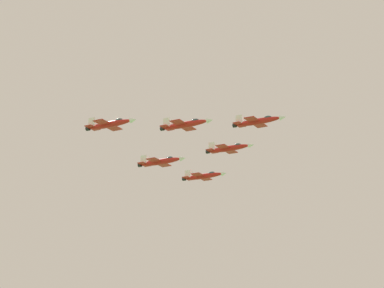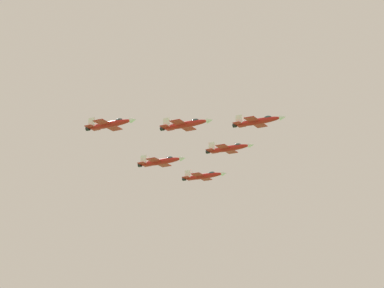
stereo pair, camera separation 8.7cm
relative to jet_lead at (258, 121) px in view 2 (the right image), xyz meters
name	(u,v)px [view 2 (the right image)]	position (x,y,z in m)	size (l,w,h in m)	color
jet_lead	(258,121)	(0.00, 0.00, 0.00)	(10.88, 16.94, 3.63)	red
jet_left_wingman	(229,148)	(18.53, 12.09, -1.99)	(10.70, 16.68, 3.57)	red
jet_right_wingman	(185,124)	(-8.94, 20.24, -2.51)	(11.00, 17.13, 3.67)	red
jet_left_outer	(204,176)	(37.07, 24.18, -5.52)	(10.70, 16.70, 3.57)	red
jet_right_outer	(110,124)	(-17.89, 40.48, -3.99)	(10.92, 16.94, 3.64)	red
jet_slot_rear	(161,161)	(9.59, 32.33, -7.76)	(10.87, 16.90, 3.62)	red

